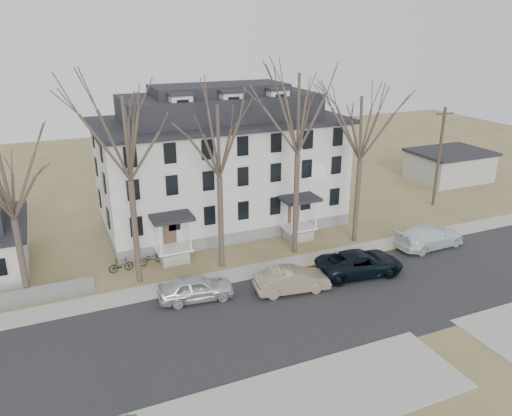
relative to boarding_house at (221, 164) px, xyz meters
name	(u,v)px	position (x,y,z in m)	size (l,w,h in m)	color
ground	(355,318)	(2.00, -17.95, -5.38)	(120.00, 120.00, 0.00)	olive
main_road	(338,303)	(2.00, -15.95, -5.38)	(120.00, 10.00, 0.04)	#27272A
far_sidewalk	(294,264)	(2.00, -9.95, -5.38)	(120.00, 2.00, 0.08)	#A09F97
near_sidewalk_left	(270,413)	(-6.00, -22.95, -5.38)	(20.00, 5.00, 0.08)	#A09F97
yellow_curb	(358,257)	(7.00, -10.85, -5.38)	(14.00, 0.25, 0.06)	gold
boarding_house	(221,164)	(0.00, 0.00, 0.00)	(20.80, 12.36, 12.05)	slate
distant_building	(449,165)	(28.00, 2.05, -3.70)	(8.50, 6.50, 3.35)	#A09F97
tree_far_left	(126,133)	(-9.00, -8.15, 4.96)	(8.40, 8.40, 13.72)	#473B31
tree_mid_left	(219,136)	(-3.00, -8.15, 4.22)	(7.80, 7.80, 12.74)	#473B31
tree_center	(299,108)	(3.00, -8.15, 5.71)	(9.00, 9.00, 14.70)	#473B31
tree_mid_right	(363,124)	(8.50, -8.15, 4.22)	(7.80, 7.80, 12.74)	#473B31
tree_bungalow	(7,180)	(-16.00, -8.15, 2.74)	(6.60, 6.60, 10.78)	#473B31
utility_pole_far	(439,156)	(20.50, -3.95, -0.47)	(2.00, 0.28, 9.50)	#3D3023
car_silver	(196,288)	(-6.12, -12.02, -4.56)	(1.93, 4.80, 1.64)	silver
car_tan	(292,280)	(-0.03, -13.53, -4.56)	(1.73, 4.97, 1.64)	gray
car_navy	(360,263)	(5.47, -13.28, -4.53)	(2.83, 6.13, 1.70)	black
car_white	(429,237)	(13.16, -11.59, -4.52)	(2.42, 5.96, 1.73)	white
bicycle_left	(151,258)	(-7.68, -5.88, -4.91)	(0.63, 1.81, 0.95)	black
bicycle_right	(121,266)	(-9.92, -6.27, -4.85)	(0.50, 1.76, 1.06)	black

